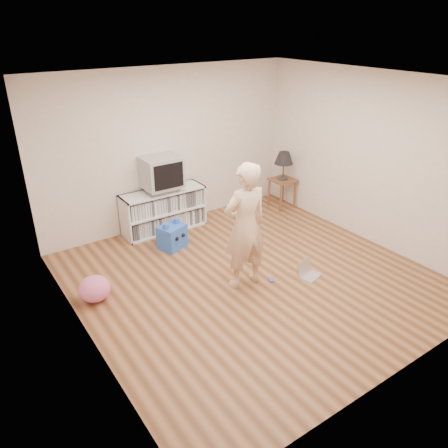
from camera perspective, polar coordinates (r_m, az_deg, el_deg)
ground at (r=6.08m, az=3.56°, el=-6.94°), size 4.50×4.50×0.00m
walls at (r=5.50m, az=3.93°, el=4.58°), size 4.52×4.52×2.60m
ceiling at (r=5.18m, az=4.37°, el=18.14°), size 4.50×4.50×0.01m
media_unit at (r=7.32m, az=-7.95°, el=1.82°), size 1.40×0.45×0.70m
dvd_deck at (r=7.16m, az=-8.08°, el=4.60°), size 0.45×0.35×0.07m
crt_tv at (r=7.06m, az=-8.21°, el=6.75°), size 0.60×0.53×0.50m
side_table at (r=8.19m, az=7.62°, el=4.95°), size 0.42×0.42×0.55m
table_lamp at (r=8.03m, az=7.84°, el=8.47°), size 0.34×0.34×0.52m
person at (r=5.53m, az=2.78°, el=-0.34°), size 0.64×0.44×1.70m
laptop at (r=6.19m, az=10.82°, el=-6.13°), size 0.36×0.31×0.21m
playing_cards at (r=6.03m, az=6.22°, el=-7.28°), size 0.09×0.11×0.02m
plush_blue at (r=6.78m, az=-6.78°, el=-1.59°), size 0.47×0.43×0.45m
plush_pink at (r=5.77m, az=-16.54°, el=-8.10°), size 0.46×0.46×0.33m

